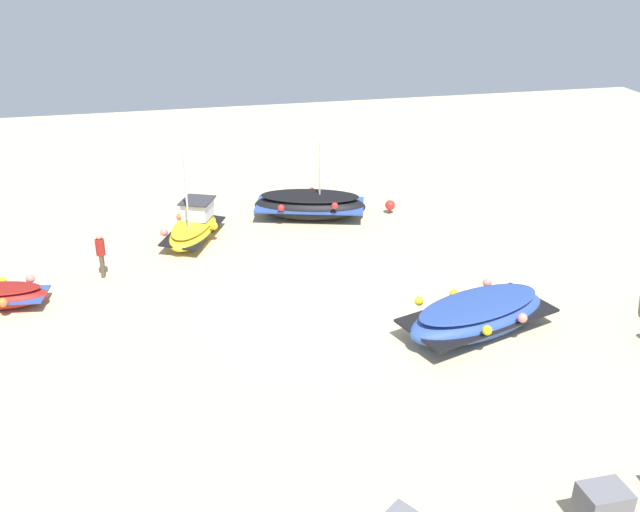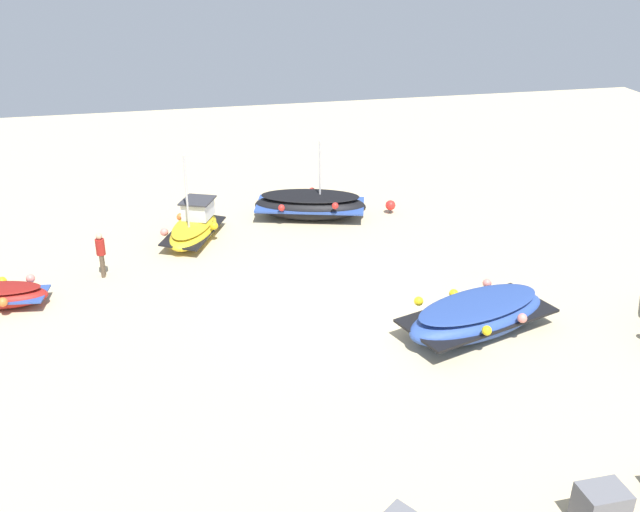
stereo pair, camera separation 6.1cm
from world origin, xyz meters
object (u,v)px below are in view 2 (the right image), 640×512
at_px(fishing_boat_2, 310,205).
at_px(fishing_boat_3, 194,227).
at_px(mooring_buoy_0, 390,205).
at_px(person_walking, 101,252).
at_px(fishing_boat_0, 478,316).

height_order(fishing_boat_2, fishing_boat_3, fishing_boat_3).
bearing_deg(fishing_boat_3, mooring_buoy_0, -59.15).
relative_size(fishing_boat_2, person_walking, 3.06).
bearing_deg(person_walking, fishing_boat_0, 156.80).
bearing_deg(fishing_boat_2, mooring_buoy_0, -167.19).
bearing_deg(person_walking, fishing_boat_3, -134.07).
height_order(person_walking, mooring_buoy_0, person_walking).
xyz_separation_m(fishing_boat_2, fishing_boat_3, (4.90, 1.26, -0.08)).
relative_size(fishing_boat_0, fishing_boat_3, 1.35).
bearing_deg(mooring_buoy_0, person_walking, 17.83).
bearing_deg(person_walking, fishing_boat_2, -147.30).
xyz_separation_m(fishing_boat_2, person_walking, (8.27, 3.98, 0.36)).
xyz_separation_m(fishing_boat_0, person_walking, (11.23, -6.53, 0.37)).
distance_m(fishing_boat_0, person_walking, 13.00).
distance_m(fishing_boat_0, mooring_buoy_0, 10.31).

